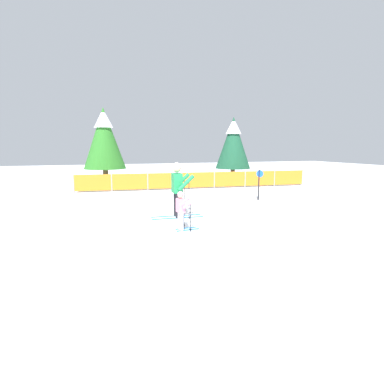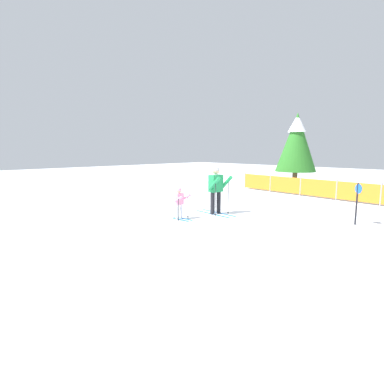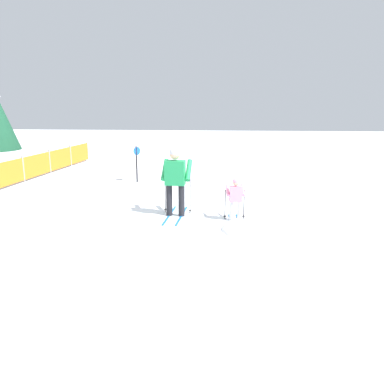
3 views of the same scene
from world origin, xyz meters
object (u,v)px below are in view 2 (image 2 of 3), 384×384
Objects in this scene: skier_child at (179,201)px; safety_fence at (358,192)px; skier_adult at (216,185)px; conifer_near at (297,141)px; trail_marker at (357,199)px.

skier_child is 0.08× the size of safety_fence.
skier_adult is 6.39m from safety_fence.
skier_child reaches higher than safety_fence.
skier_child is 0.23× the size of conifer_near.
skier_child is at bearing -112.44° from safety_fence.
trail_marker is (4.16, 3.24, 0.18)m from skier_child.
trail_marker is at bearing 32.92° from skier_child.
trail_marker is (1.19, -3.96, 0.31)m from safety_fence.
safety_fence is 4.14m from trail_marker.
skier_adult reaches higher than trail_marker.
conifer_near reaches higher than safety_fence.
trail_marker is at bearing -52.14° from conifer_near.
conifer_near is at bearing 104.44° from skier_adult.
skier_child is at bearing -81.97° from conifer_near.
safety_fence is 2.79× the size of conifer_near.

